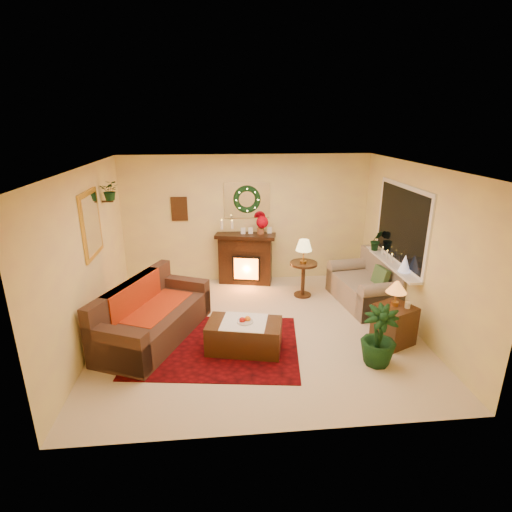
{
  "coord_description": "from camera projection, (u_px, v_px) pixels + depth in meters",
  "views": [
    {
      "loc": [
        -0.59,
        -5.7,
        3.22
      ],
      "look_at": [
        0.0,
        0.35,
        1.15
      ],
      "focal_mm": 28.0,
      "sensor_mm": 36.0,
      "label": 1
    }
  ],
  "objects": [
    {
      "name": "floor_palm",
      "position": [
        379.0,
        335.0,
        5.44
      ],
      "size": [
        1.8,
        1.8,
        2.57
      ],
      "primitive_type": "imported",
      "rotation": [
        0.0,
        0.0,
        -0.3
      ],
      "color": "#124216",
      "rests_on": "floor"
    },
    {
      "name": "mantel_candle_a",
      "position": [
        222.0,
        225.0,
        7.91
      ],
      "size": [
        0.06,
        0.06,
        0.18
      ],
      "primitive_type": "cylinder",
      "color": "beige",
      "rests_on": "fireplace"
    },
    {
      "name": "ceiling",
      "position": [
        258.0,
        167.0,
        5.62
      ],
      "size": [
        5.0,
        5.0,
        0.0
      ],
      "primitive_type": "plane",
      "color": "white",
      "rests_on": "ground"
    },
    {
      "name": "mantel_candle_b",
      "position": [
        232.0,
        225.0,
        7.91
      ],
      "size": [
        0.05,
        0.05,
        0.16
      ],
      "primitive_type": "cylinder",
      "color": "white",
      "rests_on": "fireplace"
    },
    {
      "name": "floor",
      "position": [
        258.0,
        330.0,
        6.46
      ],
      "size": [
        5.0,
        5.0,
        0.0
      ],
      "primitive_type": "plane",
      "color": "beige",
      "rests_on": "ground"
    },
    {
      "name": "sofa",
      "position": [
        154.0,
        312.0,
        6.11
      ],
      "size": [
        1.68,
        2.28,
        0.9
      ],
      "primitive_type": "cube",
      "rotation": [
        0.0,
        0.0,
        -0.41
      ],
      "color": "#472E14",
      "rests_on": "floor"
    },
    {
      "name": "area_rug",
      "position": [
        216.0,
        345.0,
        6.01
      ],
      "size": [
        2.67,
        2.14,
        0.01
      ],
      "primitive_type": "cube",
      "rotation": [
        0.0,
        0.0,
        -0.13
      ],
      "color": "#3C090D",
      "rests_on": "floor"
    },
    {
      "name": "wall_art",
      "position": [
        179.0,
        209.0,
        7.94
      ],
      "size": [
        0.32,
        0.03,
        0.48
      ],
      "primitive_type": "cube",
      "color": "#381E11",
      "rests_on": "wall_back"
    },
    {
      "name": "poinsettia",
      "position": [
        262.0,
        222.0,
        7.94
      ],
      "size": [
        0.24,
        0.24,
        0.24
      ],
      "primitive_type": "sphere",
      "color": "#AD0011",
      "rests_on": "fireplace"
    },
    {
      "name": "loveseat",
      "position": [
        365.0,
        282.0,
        7.3
      ],
      "size": [
        1.08,
        1.62,
        0.88
      ],
      "primitive_type": "cube",
      "rotation": [
        0.0,
        0.0,
        0.14
      ],
      "color": "gray",
      "rests_on": "floor"
    },
    {
      "name": "lamp_tiffany",
      "position": [
        396.0,
        297.0,
        5.91
      ],
      "size": [
        0.3,
        0.3,
        0.44
      ],
      "primitive_type": "cone",
      "color": "gold",
      "rests_on": "end_table_square"
    },
    {
      "name": "red_throw",
      "position": [
        151.0,
        306.0,
        6.26
      ],
      "size": [
        0.8,
        1.29,
        0.02
      ],
      "primitive_type": "cube",
      "color": "#B00F10",
      "rests_on": "sofa"
    },
    {
      "name": "end_table_square",
      "position": [
        394.0,
        326.0,
        6.03
      ],
      "size": [
        0.65,
        0.65,
        0.6
      ],
      "primitive_type": "cube",
      "rotation": [
        0.0,
        0.0,
        0.43
      ],
      "color": "#462C1D",
      "rests_on": "floor"
    },
    {
      "name": "gold_mirror",
      "position": [
        91.0,
        224.0,
        5.95
      ],
      "size": [
        0.03,
        0.84,
        1.0
      ],
      "primitive_type": "cube",
      "color": "gold",
      "rests_on": "wall_left"
    },
    {
      "name": "coffee_table",
      "position": [
        244.0,
        337.0,
        5.85
      ],
      "size": [
        1.17,
        0.81,
        0.45
      ],
      "primitive_type": "cube",
      "rotation": [
        0.0,
        0.0,
        -0.22
      ],
      "color": "#321B14",
      "rests_on": "floor"
    },
    {
      "name": "side_table_round",
      "position": [
        303.0,
        280.0,
        7.64
      ],
      "size": [
        0.66,
        0.66,
        0.68
      ],
      "primitive_type": "cylinder",
      "rotation": [
        0.0,
        0.0,
        0.32
      ],
      "color": "black",
      "rests_on": "floor"
    },
    {
      "name": "wall_back",
      "position": [
        247.0,
        219.0,
        8.16
      ],
      "size": [
        5.0,
        5.0,
        0.0
      ],
      "primitive_type": "plane",
      "color": "#EFD88C",
      "rests_on": "ground"
    },
    {
      "name": "fireplace",
      "position": [
        245.0,
        257.0,
        8.2
      ],
      "size": [
        1.12,
        0.56,
        0.98
      ],
      "primitive_type": "cube",
      "rotation": [
        0.0,
        0.0,
        -0.22
      ],
      "color": "#372018",
      "rests_on": "floor"
    },
    {
      "name": "wall_front",
      "position": [
        282.0,
        326.0,
        3.92
      ],
      "size": [
        5.0,
        5.0,
        0.0
      ],
      "primitive_type": "plane",
      "color": "#EFD88C",
      "rests_on": "ground"
    },
    {
      "name": "wreath",
      "position": [
        247.0,
        200.0,
        7.97
      ],
      "size": [
        0.55,
        0.11,
        0.55
      ],
      "primitive_type": "torus",
      "rotation": [
        1.57,
        0.0,
        0.0
      ],
      "color": "#194719",
      "rests_on": "wall_back"
    },
    {
      "name": "fruit_bowl",
      "position": [
        245.0,
        323.0,
        5.76
      ],
      "size": [
        0.24,
        0.24,
        0.05
      ],
      "primitive_type": "cylinder",
      "color": "beige",
      "rests_on": "coffee_table"
    },
    {
      "name": "window_sill",
      "position": [
        391.0,
        263.0,
        6.92
      ],
      "size": [
        0.22,
        1.86,
        0.04
      ],
      "primitive_type": "cube",
      "color": "white",
      "rests_on": "wall_right"
    },
    {
      "name": "window_glass",
      "position": [
        401.0,
        225.0,
        6.71
      ],
      "size": [
        0.02,
        1.7,
        1.22
      ],
      "primitive_type": "cube",
      "color": "black",
      "rests_on": "wall_right"
    },
    {
      "name": "wall_right",
      "position": [
        416.0,
        249.0,
        6.27
      ],
      "size": [
        4.5,
        4.5,
        0.0
      ],
      "primitive_type": "plane",
      "color": "#EFD88C",
      "rests_on": "ground"
    },
    {
      "name": "mini_tree",
      "position": [
        405.0,
        263.0,
        6.42
      ],
      "size": [
        0.19,
        0.19,
        0.28
      ],
      "primitive_type": "cone",
      "color": "white",
      "rests_on": "window_sill"
    },
    {
      "name": "wall_left",
      "position": [
        88.0,
        259.0,
        5.81
      ],
      "size": [
        4.5,
        4.5,
        0.0
      ],
      "primitive_type": "plane",
      "color": "#EFD88C",
      "rests_on": "ground"
    },
    {
      "name": "hanging_plant",
      "position": [
        111.0,
        200.0,
        6.6
      ],
      "size": [
        0.33,
        0.28,
        0.36
      ],
      "primitive_type": "imported",
      "color": "#194719",
      "rests_on": "wall_left"
    },
    {
      "name": "sill_plant",
      "position": [
        376.0,
        240.0,
        7.49
      ],
      "size": [
        0.28,
        0.22,
        0.5
      ],
      "primitive_type": "imported",
      "color": "#175114",
      "rests_on": "window_sill"
    },
    {
      "name": "window_frame",
      "position": [
        402.0,
        225.0,
        6.71
      ],
      "size": [
        0.03,
        1.86,
        1.36
      ],
      "primitive_type": "cube",
      "color": "white",
      "rests_on": "wall_right"
    },
    {
      "name": "lamp_cream",
      "position": [
        304.0,
        253.0,
        7.43
      ],
      "size": [
        0.3,
        0.3,
        0.46
      ],
      "primitive_type": "cone",
      "color": "#E4D17A",
      "rests_on": "side_table_round"
    },
    {
      "name": "mantel_mirror",
      "position": [
        247.0,
        200.0,
        8.01
      ],
      "size": [
        0.92,
        0.02,
        0.72
      ],
      "primitive_type": "cube",
      "color": "white",
      "rests_on": "wall_back"
    }
  ]
}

